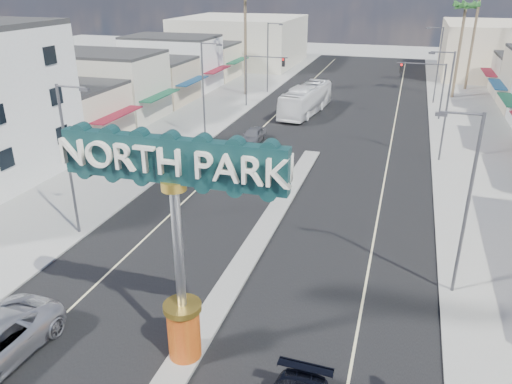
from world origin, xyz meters
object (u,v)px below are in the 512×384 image
Objects in this scene: city_bus at (306,100)px; streetlight_l_mid at (205,87)px; streetlight_r_mid at (445,102)px; streetlight_l_near at (70,154)px; car_parked_left at (253,135)px; palm_right_mid at (465,11)px; streetlight_r_far at (437,61)px; gateway_sign at (176,228)px; traffic_signal_right at (426,80)px; palm_left_far at (245,2)px; streetlight_r_near at (465,198)px; traffic_signal_left at (261,71)px; streetlight_l_far at (269,54)px.

streetlight_l_mid is at bearing -112.04° from city_bus.
streetlight_r_mid is 0.79× the size of city_bus.
car_parked_left is (4.53, 20.36, -4.36)m from streetlight_l_near.
streetlight_r_far is at bearing -122.69° from palm_right_mid.
traffic_signal_right is (9.18, 42.02, -1.65)m from gateway_sign.
palm_left_far is (-2.57, 40.00, 6.43)m from streetlight_l_near.
streetlight_l_mid is 0.69× the size of palm_left_far.
traffic_signal_right is 0.67× the size of streetlight_r_near.
streetlight_l_mid is 0.74× the size of palm_right_mid.
palm_left_far reaches higher than streetlight_r_far.
streetlight_r_mid reaches higher than traffic_signal_left.
palm_left_far reaches higher than traffic_signal_right.
streetlight_l_far is 24.41m from palm_right_mid.
streetlight_l_near is (-19.62, -33.99, 0.79)m from traffic_signal_right.
traffic_signal_right is 0.67× the size of streetlight_r_mid.
streetlight_r_near is 46.40m from palm_right_mid.
palm_right_mid is at bearing 84.36° from streetlight_r_mid.
streetlight_l_near reaches higher than car_parked_left.
streetlight_r_far is 24.38m from palm_left_far.
palm_right_mid is at bearing 28.42° from traffic_signal_left.
streetlight_r_far reaches higher than traffic_signal_right.
car_parked_left is at bearing -76.45° from traffic_signal_left.
gateway_sign is 51.10m from streetlight_l_far.
streetlight_l_mid and streetlight_r_far have the same top height.
traffic_signal_left is at bearing -151.58° from palm_right_mid.
palm_left_far is at bearing 93.67° from streetlight_l_near.
streetlight_l_near is 0.69× the size of palm_left_far.
streetlight_r_near is 1.00× the size of streetlight_r_mid.
streetlight_l_near is (-1.25, -33.99, 0.79)m from traffic_signal_left.
streetlight_l_near is 1.00× the size of streetlight_r_near.
gateway_sign is at bearing -103.53° from palm_right_mid.
traffic_signal_right is at bearing 35.50° from streetlight_l_mid.
traffic_signal_left reaches higher than car_parked_left.
streetlight_r_near is at bearing -90.00° from streetlight_r_far.
streetlight_l_far is 1.00× the size of streetlight_r_far.
gateway_sign is 43.04m from traffic_signal_right.
streetlight_l_mid is 0.79× the size of city_bus.
city_bus is (6.98, 12.58, -3.48)m from streetlight_l_mid.
streetlight_l_far reaches higher than city_bus.
streetlight_l_near is 1.00× the size of streetlight_r_mid.
streetlight_l_far is at bearing 102.45° from car_parked_left.
traffic_signal_left is 8.14m from streetlight_l_far.
streetlight_r_mid is at bearing -0.67° from car_parked_left.
streetlight_l_mid is 1.00× the size of streetlight_r_mid.
traffic_signal_left is 0.53× the size of city_bus.
car_parked_left is (-5.90, 28.39, -5.22)m from gateway_sign.
palm_left_far is (-13.00, 48.02, 5.57)m from gateway_sign.
palm_left_far reaches higher than streetlight_l_mid.
palm_left_far is at bearing 164.85° from traffic_signal_right.
streetlight_l_far is at bearing 116.42° from streetlight_r_near.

